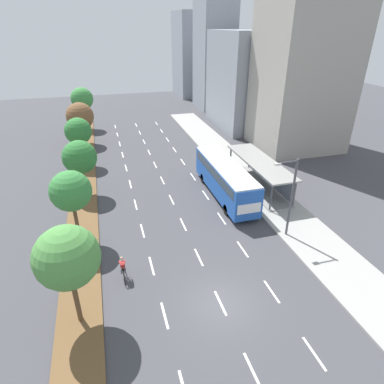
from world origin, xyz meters
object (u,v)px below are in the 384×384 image
median_tree_second (71,191)px  median_tree_third (80,157)px  median_tree_farthest (82,99)px  bus (225,177)px  streetlight (290,193)px  median_tree_fifth (80,116)px  bus_shelter (262,171)px  cyclist (123,269)px  median_tree_fourth (78,131)px  median_tree_nearest (67,258)px

median_tree_second → median_tree_third: (0.37, 8.09, -0.44)m
median_tree_second → median_tree_farthest: 32.35m
bus → median_tree_second: median_tree_second is taller
streetlight → median_tree_fifth: bearing=119.4°
bus_shelter → median_tree_farthest: 32.89m
median_tree_farthest → cyclist: bearing=-86.0°
median_tree_fifth → bus_shelter: bearing=-47.5°
bus → streetlight: streetlight is taller
median_tree_fifth → streetlight: size_ratio=0.88×
median_tree_second → median_tree_third: 8.11m
median_tree_third → median_tree_farthest: (-0.07, 24.26, 0.77)m
bus → cyclist: size_ratio=6.20×
median_tree_fourth → median_tree_fifth: bearing=90.0°
bus → median_tree_nearest: (-13.48, -12.15, 2.51)m
median_tree_fifth → median_tree_fourth: bearing=-90.0°
bus → cyclist: (-10.74, -9.27, -1.28)m
median_tree_fourth → median_tree_farthest: median_tree_farthest is taller
median_tree_nearest → median_tree_fourth: median_tree_nearest is taller
median_tree_nearest → median_tree_second: size_ratio=1.06×
bus_shelter → median_tree_nearest: size_ratio=1.70×
median_tree_fourth → median_tree_farthest: bearing=89.1°
median_tree_fifth → median_tree_farthest: median_tree_farthest is taller
cyclist → median_tree_fourth: 21.84m
median_tree_second → streetlight: (15.85, -3.76, -0.54)m
median_tree_farthest → streetlight: streetlight is taller
median_tree_third → median_tree_fourth: 8.10m
bus_shelter → streetlight: (-2.11, -8.51, 2.02)m
median_tree_nearest → median_tree_second: (-0.21, 8.09, -0.15)m
median_tree_farthest → streetlight: bearing=-66.7°
median_tree_third → median_tree_fourth: (-0.31, 8.09, 0.23)m
median_tree_nearest → median_tree_third: median_tree_nearest is taller
cyclist → bus: bearing=40.8°
bus_shelter → median_tree_fourth: bearing=147.4°
cyclist → median_tree_farthest: bearing=94.0°
cyclist → median_tree_second: median_tree_second is taller
cyclist → median_tree_second: size_ratio=0.31×
cyclist → median_tree_third: (-2.57, 13.29, 3.20)m
bus_shelter → cyclist: size_ratio=5.79×
cyclist → streetlight: 13.36m
cyclist → median_tree_fifth: size_ratio=0.32×
bus → median_tree_farthest: (-13.38, 28.28, 2.69)m
bus_shelter → median_tree_farthest: median_tree_farthest is taller
cyclist → bus_shelter: bearing=33.5°
bus_shelter → median_tree_fifth: 26.57m
streetlight → bus: bearing=105.5°
bus → median_tree_third: bearing=163.2°
median_tree_farthest → streetlight: size_ratio=0.98×
median_tree_nearest → median_tree_fourth: size_ratio=1.09×
streetlight → median_tree_farthest: bearing=113.3°
bus → median_tree_farthest: median_tree_farthest is taller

